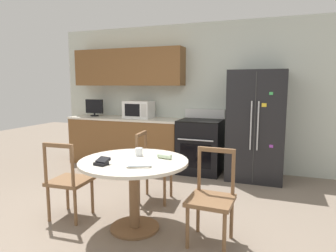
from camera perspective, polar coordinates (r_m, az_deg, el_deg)
The scene contains 15 objects.
ground_plane at distance 3.48m, azimuth -9.69°, elevation -18.09°, with size 14.00×14.00×0.00m, color gray.
back_wall at distance 5.62m, azimuth 0.69°, elevation 7.16°, with size 5.20×0.44×2.60m.
kitchen_counter at distance 5.78m, azimuth -7.98°, elevation -2.83°, with size 2.19×0.64×0.90m.
refrigerator at distance 4.98m, azimuth 16.45°, elevation 0.09°, with size 0.87×0.73×1.74m.
oven_range at distance 5.22m, azimuth 6.19°, elevation -3.76°, with size 0.72×0.68×1.08m.
microwave at distance 5.60m, azimuth -5.57°, elevation 3.16°, with size 0.51×0.37×0.32m.
countertop_tv at distance 6.08m, azimuth -13.85°, elevation 3.51°, with size 0.37×0.16×0.33m.
dining_table at distance 3.17m, azimuth -6.49°, elevation -9.22°, with size 1.13×1.13×0.75m.
dining_chair_right at distance 2.98m, azimuth 8.28°, elevation -13.56°, with size 0.43×0.43×0.90m.
dining_chair_far at distance 3.96m, azimuth -2.85°, elevation -7.99°, with size 0.46×0.46×0.90m.
dining_chair_left at distance 3.62m, azimuth -18.40°, elevation -9.96°, with size 0.44×0.44×0.90m.
candle_glass at distance 3.30m, azimuth -5.55°, elevation -5.02°, with size 0.08×0.08×0.09m.
folded_napkin at distance 3.16m, azimuth -0.66°, elevation -5.78°, with size 0.16×0.08×0.05m.
wallet at distance 2.99m, azimuth -12.45°, elevation -6.71°, with size 0.14×0.14×0.07m.
mail_stack at distance 2.96m, azimuth -5.38°, elevation -7.01°, with size 0.33×0.36×0.02m.
Camera 1 is at (1.60, -2.69, 1.52)m, focal length 32.00 mm.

